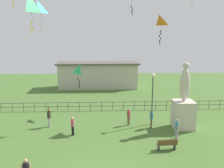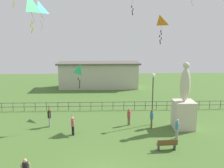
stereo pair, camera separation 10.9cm
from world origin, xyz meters
TOP-DOWN VIEW (x-y plane):
  - statue_monument at (7.35, 8.34)m, footprint 1.78×1.78m
  - lamppost at (4.76, 9.41)m, footprint 0.36×0.36m
  - park_bench at (4.82, 4.02)m, footprint 1.52×0.51m
  - person_0 at (6.12, 6.01)m, footprint 0.31×0.50m
  - person_2 at (4.54, 8.46)m, footprint 0.31×0.50m
  - person_4 at (-2.29, 7.10)m, footprint 0.32×0.47m
  - person_5 at (-4.63, 9.16)m, footprint 0.31×0.53m
  - person_6 at (2.59, 9.27)m, footprint 0.36×0.37m
  - kite_0 at (-5.10, 6.35)m, footprint 1.06×1.18m
  - kite_3 at (-2.02, 12.84)m, footprint 1.06×1.24m
  - kite_4 at (-6.01, 13.02)m, footprint 1.24×1.31m
  - kite_8 at (5.48, 10.92)m, footprint 1.03×1.15m
  - waterfront_railing at (-0.39, 14.00)m, footprint 36.03×0.06m
  - pavilion_building at (-0.36, 26.00)m, footprint 12.48×4.19m

SIDE VIEW (x-z plane):
  - park_bench at x=4.82m, z-range 0.04..0.89m
  - waterfront_railing at x=-0.39m, z-range 0.14..1.09m
  - person_6 at x=2.59m, z-range 0.12..1.70m
  - person_4 at x=-2.29m, z-range 0.00..1.87m
  - person_0 at x=6.12m, z-range 0.12..1.77m
  - person_2 at x=4.54m, z-range 0.12..1.79m
  - person_5 at x=-4.63m, z-range 0.00..1.94m
  - statue_monument at x=7.35m, z-range -1.10..4.82m
  - pavilion_building at x=-0.36m, z-range 0.03..3.98m
  - lamppost at x=4.76m, z-range 1.05..5.86m
  - kite_3 at x=-2.02m, z-range 3.43..5.88m
  - kite_8 at x=5.48m, z-range 8.05..10.70m
  - kite_0 at x=-5.10m, z-range 8.97..11.70m
  - kite_4 at x=-6.01m, z-range 9.21..12.11m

